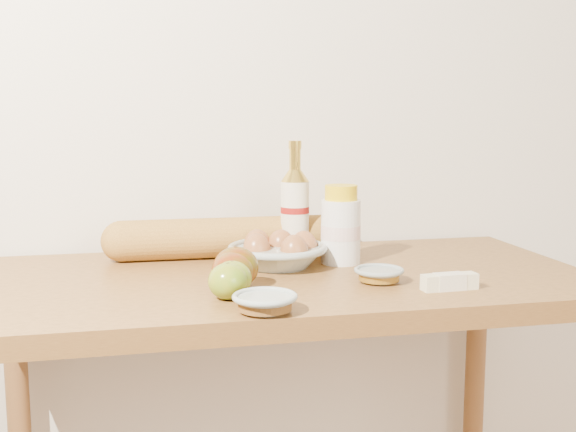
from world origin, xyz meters
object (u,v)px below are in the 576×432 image
at_px(table, 285,334).
at_px(cream_bottle, 341,227).
at_px(baguette, 225,238).
at_px(bourbon_bottle, 295,210).
at_px(egg_bowl, 278,253).

distance_m(table, cream_bottle, 0.25).
distance_m(table, baguette, 0.27).
xyz_separation_m(bourbon_bottle, baguette, (-0.15, 0.03, -0.06)).
xyz_separation_m(table, baguette, (-0.09, 0.19, 0.17)).
xyz_separation_m(bourbon_bottle, cream_bottle, (0.08, -0.08, -0.03)).
xyz_separation_m(table, egg_bowl, (0.00, 0.07, 0.15)).
xyz_separation_m(cream_bottle, baguette, (-0.23, 0.11, -0.03)).
distance_m(egg_bowl, baguette, 0.15).
height_order(bourbon_bottle, baguette, bourbon_bottle).
relative_size(bourbon_bottle, egg_bowl, 0.95).
xyz_separation_m(bourbon_bottle, egg_bowl, (-0.06, -0.09, -0.07)).
bearing_deg(table, egg_bowl, 89.87).
height_order(table, egg_bowl, egg_bowl).
distance_m(bourbon_bottle, cream_bottle, 0.12).
xyz_separation_m(table, cream_bottle, (0.14, 0.07, 0.20)).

